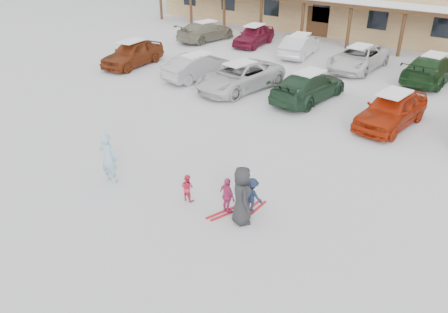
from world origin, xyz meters
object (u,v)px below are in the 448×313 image
Objects in this scene: parked_car_4 at (392,109)px; parked_car_8 at (254,35)px; parked_car_9 at (300,45)px; parked_car_11 at (432,68)px; bystander_dark at (242,196)px; parked_car_2 at (240,76)px; parked_car_3 at (308,86)px; parked_car_1 at (197,67)px; parked_car_10 at (358,58)px; adult_skier at (109,158)px; parked_car_0 at (133,53)px; toddler_red at (187,188)px; parked_car_7 at (206,31)px; child_magenta at (227,196)px; child_navy at (252,195)px.

parked_car_4 is 15.20m from parked_car_8.
parked_car_11 is (8.38, -0.43, 0.05)m from parked_car_9.
bystander_dark reaches higher than parked_car_2.
bystander_dark reaches higher than parked_car_9.
parked_car_1 is at bearing 9.82° from parked_car_3.
parked_car_10 is (-4.31, 7.26, -0.05)m from parked_car_4.
parked_car_2 is at bearing -89.16° from adult_skier.
parked_car_11 is (1.05, 16.95, -0.15)m from bystander_dark.
parked_car_0 reaches higher than parked_car_2.
toddler_red is at bearing -69.28° from parked_car_8.
parked_car_3 is 8.23m from parked_car_9.
parked_car_9 is 0.83× the size of parked_car_11.
parked_car_8 is 4.11m from parked_car_9.
parked_car_7 reaches higher than toddler_red.
child_magenta is at bearing 30.57° from bystander_dark.
parked_car_0 is 13.72m from parked_car_10.
parked_car_8 is (-4.67, 8.51, -0.01)m from parked_car_2.
toddler_red is 0.17× the size of parked_car_11.
adult_skier is at bearing 126.57° from parked_car_7.
parked_car_4 is 11.57m from parked_car_9.
toddler_red is 2.09m from child_navy.
adult_skier is 11.22m from parked_car_3.
child_magenta is 10.50m from parked_car_3.
toddler_red is 12.42m from parked_car_1.
parked_car_3 reaches higher than child_navy.
parked_car_1 is 8.57m from parked_car_8.
bystander_dark reaches higher than parked_car_10.
parked_car_8 is 0.81× the size of parked_car_11.
parked_car_3 is 11.35m from parked_car_8.
parked_car_1 is at bearing 132.56° from parked_car_7.
parked_car_10 is (8.29, -1.24, -0.02)m from parked_car_8.
parked_car_7 is at bearing -6.76° from bystander_dark.
parked_car_3 is (3.61, 0.75, -0.01)m from parked_car_2.
parked_car_9 is at bearing 103.27° from parked_car_2.
parked_car_4 reaches higher than child_magenta.
parked_car_1 reaches higher than child_navy.
parked_car_11 is at bearing -103.19° from toddler_red.
parked_car_4 is (10.93, -0.09, 0.06)m from parked_car_1.
parked_car_0 is at bearing -31.32° from child_navy.
child_magenta is 0.24× the size of parked_car_3.
child_navy is at bearing -120.03° from child_magenta.
parked_car_7 is at bearing -25.32° from parked_car_3.
parked_car_11 is at bearing -138.36° from parked_car_1.
parked_car_11 is at bearing 3.13° from parked_car_10.
parked_car_1 is 10.93m from parked_car_4.
bystander_dark reaches higher than parked_car_11.
parked_car_10 is (-1.08, 16.92, 0.25)m from toddler_red.
parked_car_4 reaches higher than parked_car_9.
child_navy is 0.74m from child_magenta.
parked_car_7 is 7.73m from parked_car_9.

